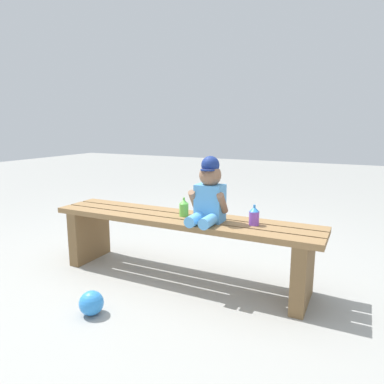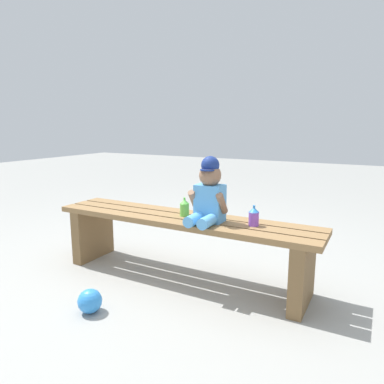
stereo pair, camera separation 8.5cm
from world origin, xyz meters
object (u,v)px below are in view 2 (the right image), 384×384
Objects in this scene: sippy_cup_left at (185,207)px; sippy_cup_right at (254,216)px; park_bench at (181,235)px; child_figure at (209,194)px; toy_ball at (90,301)px.

sippy_cup_right is at bearing 0.00° from sippy_cup_left.
sippy_cup_right is at bearing 1.98° from park_bench.
child_figure reaches higher than sippy_cup_left.
park_bench is 4.49× the size of child_figure.
sippy_cup_right is 0.93× the size of toy_ball.
park_bench is 0.71m from toy_ball.
child_figure is (0.22, -0.04, 0.30)m from park_bench.
toy_ball is at bearing -108.95° from park_bench.
sippy_cup_left is (-0.20, 0.05, -0.12)m from child_figure.
child_figure reaches higher than park_bench.
sippy_cup_right reaches higher than park_bench.
child_figure is 0.30m from sippy_cup_right.
park_bench is 0.38m from child_figure.
child_figure is at bearing 53.93° from toy_ball.
toy_ball is at bearing -126.07° from child_figure.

